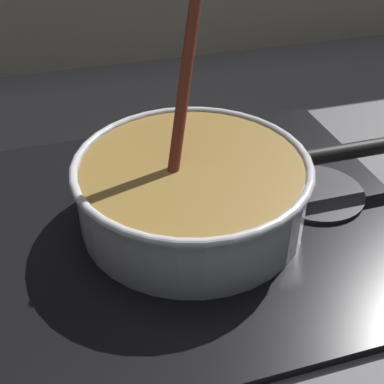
# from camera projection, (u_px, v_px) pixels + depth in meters

# --- Properties ---
(hob_plate) EXTENTS (0.56, 0.48, 0.01)m
(hob_plate) POSITION_uv_depth(u_px,v_px,m) (192.00, 221.00, 0.64)
(hob_plate) COLOR black
(hob_plate) RESTS_ON ground
(burner_ring) EXTENTS (0.17, 0.17, 0.01)m
(burner_ring) POSITION_uv_depth(u_px,v_px,m) (192.00, 215.00, 0.64)
(burner_ring) COLOR #592D0C
(burner_ring) RESTS_ON hob_plate
(spare_burner) EXTENTS (0.13, 0.13, 0.01)m
(spare_burner) POSITION_uv_depth(u_px,v_px,m) (316.00, 193.00, 0.68)
(spare_burner) COLOR #262628
(spare_burner) RESTS_ON hob_plate
(cooking_pan) EXTENTS (0.46, 0.29, 0.31)m
(cooking_pan) POSITION_uv_depth(u_px,v_px,m) (193.00, 188.00, 0.61)
(cooking_pan) COLOR silver
(cooking_pan) RESTS_ON hob_plate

